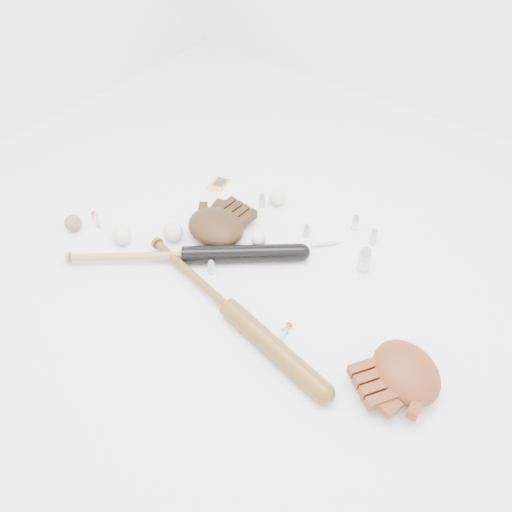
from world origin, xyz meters
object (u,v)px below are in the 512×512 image
Objects in this scene: bat_wood at (229,308)px; glove_dark at (216,227)px; bat_dark at (185,255)px; pedestal at (258,247)px.

bat_wood is 3.24× the size of glove_dark.
bat_dark is at bearing 172.43° from bat_wood.
bat_dark is 1.01× the size of bat_wood.
glove_dark reaches higher than pedestal.
bat_dark reaches higher than pedestal.
bat_dark is 0.31m from bat_wood.
bat_dark is 3.28× the size of glove_dark.
glove_dark is at bearing -168.80° from pedestal.
bat_wood is 0.40m from glove_dark.
bat_dark is 0.29m from pedestal.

